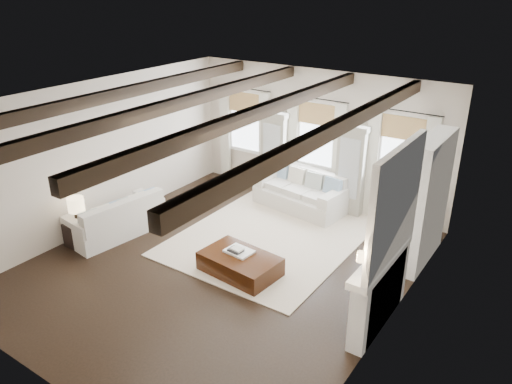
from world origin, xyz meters
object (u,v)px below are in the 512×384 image
Objects in this scene: sofa_left at (118,220)px; ottoman at (240,264)px; sofa_back at (302,193)px; side_table_front at (81,234)px; side_table_back at (271,181)px.

sofa_left is 3.05m from ottoman.
sofa_back is at bearing 53.06° from sofa_left.
side_table_back is (1.74, 4.55, 0.04)m from side_table_front.
side_table_back is at bearing 160.16° from sofa_back.
side_table_back is (-1.11, 0.40, -0.08)m from sofa_back.
ottoman is 2.46× the size of side_table_back.
sofa_left is 4.07m from side_table_back.
sofa_back reaches higher than side_table_front.
sofa_left is at bearing -170.12° from ottoman.
side_table_front reaches higher than ottoman.
ottoman is at bearing 16.36° from side_table_front.
side_table_front is 4.87m from side_table_back.
ottoman is 2.86× the size of side_table_front.
sofa_left reaches higher than side_table_back.
sofa_left reaches higher than ottoman.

